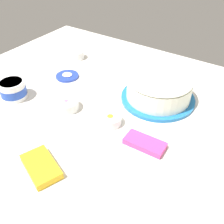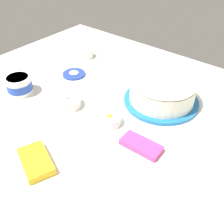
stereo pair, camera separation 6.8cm
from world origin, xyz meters
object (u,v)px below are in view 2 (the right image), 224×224
(sprinkle_bowl_orange, at_px, (110,119))
(candy_box_upper, at_px, (36,161))
(frosting_tub, at_px, (19,85))
(sprinkle_bowl_pink, at_px, (69,102))
(frosting_tub_lid, at_px, (74,74))
(candy_box_lower, at_px, (141,145))
(sprinkle_bowl_green, at_px, (86,53))
(frosted_cake, at_px, (162,91))

(sprinkle_bowl_orange, xyz_separation_m, candy_box_upper, (0.05, 0.30, -0.01))
(frosting_tub, distance_m, sprinkle_bowl_pink, 0.25)
(frosting_tub_lid, height_order, sprinkle_bowl_orange, sprinkle_bowl_orange)
(frosting_tub, height_order, candy_box_lower, frosting_tub)
(frosting_tub_lid, bearing_deg, sprinkle_bowl_green, -62.93)
(sprinkle_bowl_orange, xyz_separation_m, sprinkle_bowl_green, (0.45, -0.34, 0.00))
(frosted_cake, relative_size, candy_box_upper, 2.16)
(sprinkle_bowl_pink, bearing_deg, frosting_tub_lid, -48.63)
(frosted_cake, relative_size, candy_box_lower, 2.21)
(frosting_tub_lid, bearing_deg, sprinkle_bowl_orange, 155.49)
(candy_box_lower, bearing_deg, sprinkle_bowl_orange, -12.85)
(frosted_cake, bearing_deg, sprinkle_bowl_orange, 71.48)
(frosting_tub_lid, xyz_separation_m, sprinkle_bowl_orange, (-0.36, 0.16, 0.01))
(frosted_cake, height_order, sprinkle_bowl_green, frosted_cake)
(sprinkle_bowl_pink, height_order, sprinkle_bowl_green, sprinkle_bowl_green)
(frosting_tub_lid, distance_m, candy_box_upper, 0.55)
(sprinkle_bowl_green, bearing_deg, frosting_tub_lid, 117.07)
(sprinkle_bowl_green, distance_m, candy_box_upper, 0.75)
(frosted_cake, distance_m, sprinkle_bowl_orange, 0.25)
(frosted_cake, xyz_separation_m, sprinkle_bowl_green, (0.53, -0.10, -0.03))
(frosting_tub_lid, xyz_separation_m, candy_box_upper, (-0.30, 0.46, 0.01))
(frosting_tub, distance_m, sprinkle_bowl_green, 0.43)
(frosting_tub, relative_size, sprinkle_bowl_green, 1.32)
(frosting_tub, distance_m, sprinkle_bowl_orange, 0.44)
(frosted_cake, relative_size, sprinkle_bowl_orange, 3.64)
(candy_box_lower, bearing_deg, sprinkle_bowl_pink, -3.48)
(sprinkle_bowl_pink, distance_m, candy_box_upper, 0.31)
(frosting_tub_lid, bearing_deg, candy_box_lower, 159.53)
(frosting_tub_lid, xyz_separation_m, candy_box_lower, (-0.52, 0.19, 0.00))
(candy_box_upper, bearing_deg, frosting_tub, -7.86)
(frosted_cake, height_order, frosting_tub, frosted_cake)
(sprinkle_bowl_orange, bearing_deg, frosted_cake, -108.52)
(sprinkle_bowl_orange, xyz_separation_m, sprinkle_bowl_pink, (0.19, 0.02, 0.00))
(frosting_tub_lid, relative_size, sprinkle_bowl_green, 1.33)
(frosting_tub_lid, height_order, candy_box_lower, candy_box_lower)
(frosting_tub_lid, bearing_deg, sprinkle_bowl_pink, 131.37)
(frosting_tub, relative_size, sprinkle_bowl_orange, 1.28)
(sprinkle_bowl_orange, xyz_separation_m, candy_box_lower, (-0.16, 0.03, -0.01))
(frosting_tub, height_order, frosting_tub_lid, frosting_tub)
(sprinkle_bowl_pink, bearing_deg, candy_box_lower, 178.67)
(frosted_cake, bearing_deg, frosting_tub, 32.36)
(frosted_cake, bearing_deg, frosting_tub_lid, 9.52)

